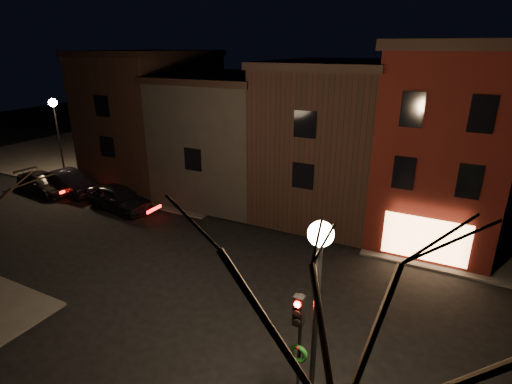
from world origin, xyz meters
The scene contains 13 objects.
ground centered at (0.00, 0.00, 0.00)m, with size 120.00×120.00×0.00m, color black.
sidewalk_far_left centered at (-20.00, 20.00, 0.06)m, with size 30.00×30.00×0.12m, color #2D2B28.
corner_building centered at (8.00, 9.47, 5.40)m, with size 6.50×8.50×10.50m.
row_building_a centered at (1.50, 10.50, 4.83)m, with size 7.30×10.30×9.40m.
row_building_b centered at (-5.75, 10.50, 4.33)m, with size 7.80×10.30×8.40m.
row_building_c centered at (-13.00, 10.50, 5.08)m, with size 7.30×10.30×9.90m.
street_lamp_near centered at (6.20, -6.00, 5.18)m, with size 0.60×0.60×6.48m.
street_lamp_far centered at (-19.00, 6.20, 5.18)m, with size 0.60×0.60×6.48m.
traffic_signal centered at (5.60, -5.51, 2.81)m, with size 0.58×0.38×4.05m.
bare_tree_right centered at (7.50, -8.50, 6.15)m, with size 6.40×6.40×8.50m.
parked_car_a centered at (-10.77, 3.84, 0.85)m, with size 2.01×5.00×1.70m, color black.
parked_car_b centered at (-16.43, 4.50, 0.85)m, with size 1.81×5.19×1.71m, color black.
parked_car_c centered at (-18.26, 3.77, 0.74)m, with size 2.06×5.08×1.47m, color black.
Camera 1 is at (8.63, -13.97, 10.33)m, focal length 28.00 mm.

